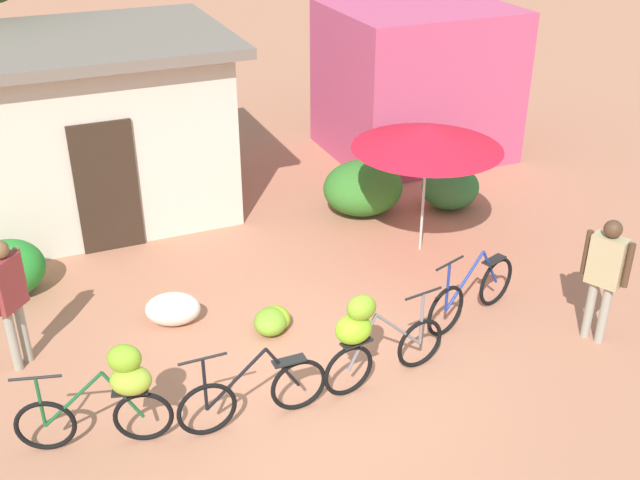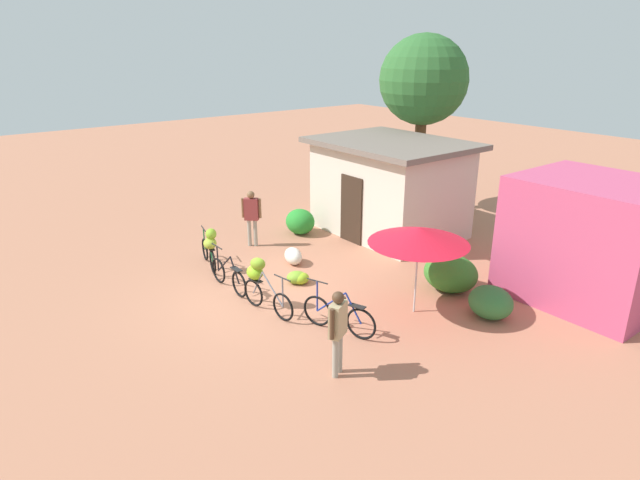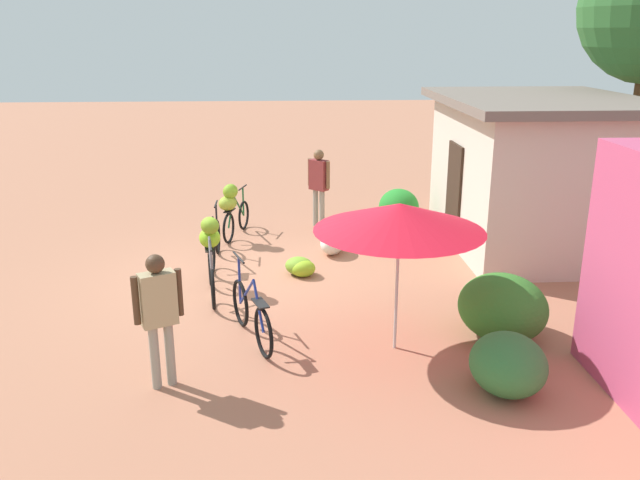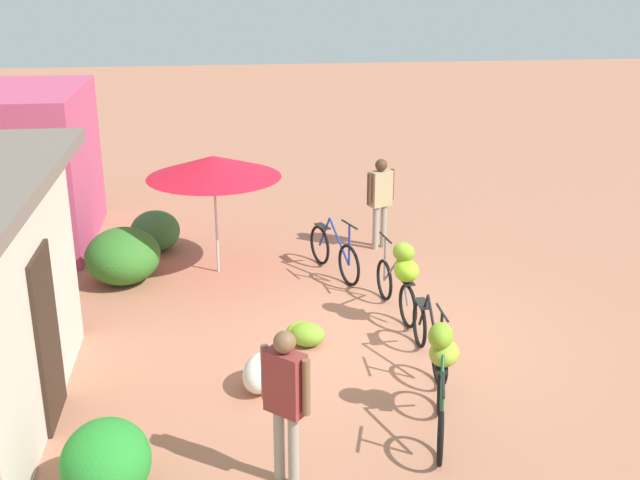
{
  "view_description": "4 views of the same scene",
  "coord_description": "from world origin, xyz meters",
  "px_view_note": "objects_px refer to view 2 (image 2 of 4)",
  "views": [
    {
      "loc": [
        -2.65,
        -6.53,
        5.56
      ],
      "look_at": [
        0.54,
        0.96,
        1.25
      ],
      "focal_mm": 43.09,
      "sensor_mm": 36.0,
      "label": 1
    },
    {
      "loc": [
        9.88,
        -5.94,
        5.63
      ],
      "look_at": [
        0.2,
        1.62,
        1.11
      ],
      "focal_mm": 30.21,
      "sensor_mm": 36.0,
      "label": 2
    },
    {
      "loc": [
        10.51,
        0.81,
        4.0
      ],
      "look_at": [
        0.87,
        1.4,
        0.92
      ],
      "focal_mm": 36.74,
      "sensor_mm": 36.0,
      "label": 3
    },
    {
      "loc": [
        -9.61,
        2.09,
        4.93
      ],
      "look_at": [
        1.13,
        0.77,
        1.06
      ],
      "focal_mm": 44.35,
      "sensor_mm": 36.0,
      "label": 4
    }
  ],
  "objects_px": {
    "building_low": "(390,186)",
    "market_umbrella": "(419,235)",
    "tree_behind_building": "(424,81)",
    "bicycle_by_shop": "(338,316)",
    "person_bystander": "(338,325)",
    "shop_pink": "(591,240)",
    "bicycle_near_pile": "(228,276)",
    "produce_sack": "(293,256)",
    "person_vendor": "(252,213)",
    "bicycle_leftmost": "(210,245)",
    "bicycle_center_loaded": "(260,280)",
    "banana_pile_on_ground": "(298,278)"
  },
  "relations": [
    {
      "from": "market_umbrella",
      "to": "produce_sack",
      "type": "height_order",
      "value": "market_umbrella"
    },
    {
      "from": "bicycle_leftmost",
      "to": "bicycle_by_shop",
      "type": "bearing_deg",
      "value": 6.95
    },
    {
      "from": "bicycle_near_pile",
      "to": "person_vendor",
      "type": "xyz_separation_m",
      "value": [
        -2.2,
        2.01,
        0.67
      ]
    },
    {
      "from": "building_low",
      "to": "tree_behind_building",
      "type": "relative_size",
      "value": 0.77
    },
    {
      "from": "shop_pink",
      "to": "bicycle_by_shop",
      "type": "bearing_deg",
      "value": -111.96
    },
    {
      "from": "shop_pink",
      "to": "tree_behind_building",
      "type": "height_order",
      "value": "tree_behind_building"
    },
    {
      "from": "building_low",
      "to": "market_umbrella",
      "type": "bearing_deg",
      "value": -38.63
    },
    {
      "from": "market_umbrella",
      "to": "bicycle_by_shop",
      "type": "bearing_deg",
      "value": -100.4
    },
    {
      "from": "market_umbrella",
      "to": "bicycle_center_loaded",
      "type": "distance_m",
      "value": 3.58
    },
    {
      "from": "banana_pile_on_ground",
      "to": "produce_sack",
      "type": "height_order",
      "value": "produce_sack"
    },
    {
      "from": "bicycle_center_loaded",
      "to": "person_bystander",
      "type": "relative_size",
      "value": 0.99
    },
    {
      "from": "bicycle_leftmost",
      "to": "bicycle_near_pile",
      "type": "bearing_deg",
      "value": -9.34
    },
    {
      "from": "bicycle_leftmost",
      "to": "tree_behind_building",
      "type": "bearing_deg",
      "value": 93.35
    },
    {
      "from": "bicycle_by_shop",
      "to": "produce_sack",
      "type": "bearing_deg",
      "value": 158.81
    },
    {
      "from": "building_low",
      "to": "market_umbrella",
      "type": "xyz_separation_m",
      "value": [
        4.24,
        -3.39,
        0.35
      ]
    },
    {
      "from": "banana_pile_on_ground",
      "to": "bicycle_center_loaded",
      "type": "bearing_deg",
      "value": -67.65
    },
    {
      "from": "bicycle_near_pile",
      "to": "banana_pile_on_ground",
      "type": "xyz_separation_m",
      "value": [
        0.76,
        1.52,
        -0.2
      ]
    },
    {
      "from": "person_bystander",
      "to": "bicycle_leftmost",
      "type": "bearing_deg",
      "value": 175.69
    },
    {
      "from": "tree_behind_building",
      "to": "person_vendor",
      "type": "relative_size",
      "value": 3.57
    },
    {
      "from": "market_umbrella",
      "to": "person_bystander",
      "type": "height_order",
      "value": "market_umbrella"
    },
    {
      "from": "produce_sack",
      "to": "person_vendor",
      "type": "height_order",
      "value": "person_vendor"
    },
    {
      "from": "person_vendor",
      "to": "building_low",
      "type": "bearing_deg",
      "value": 69.68
    },
    {
      "from": "tree_behind_building",
      "to": "bicycle_by_shop",
      "type": "distance_m",
      "value": 10.16
    },
    {
      "from": "market_umbrella",
      "to": "bicycle_near_pile",
      "type": "height_order",
      "value": "market_umbrella"
    },
    {
      "from": "produce_sack",
      "to": "person_bystander",
      "type": "height_order",
      "value": "person_bystander"
    },
    {
      "from": "bicycle_leftmost",
      "to": "person_bystander",
      "type": "height_order",
      "value": "person_bystander"
    },
    {
      "from": "building_low",
      "to": "bicycle_by_shop",
      "type": "distance_m",
      "value": 6.66
    },
    {
      "from": "bicycle_center_loaded",
      "to": "person_bystander",
      "type": "height_order",
      "value": "person_bystander"
    },
    {
      "from": "shop_pink",
      "to": "person_vendor",
      "type": "relative_size",
      "value": 1.93
    },
    {
      "from": "bicycle_near_pile",
      "to": "person_bystander",
      "type": "height_order",
      "value": "person_bystander"
    },
    {
      "from": "bicycle_leftmost",
      "to": "person_bystander",
      "type": "distance_m",
      "value": 5.74
    },
    {
      "from": "shop_pink",
      "to": "produce_sack",
      "type": "distance_m",
      "value": 7.25
    },
    {
      "from": "bicycle_by_shop",
      "to": "banana_pile_on_ground",
      "type": "xyz_separation_m",
      "value": [
        -2.44,
        0.74,
        -0.22
      ]
    },
    {
      "from": "bicycle_by_shop",
      "to": "person_bystander",
      "type": "relative_size",
      "value": 1.0
    },
    {
      "from": "person_vendor",
      "to": "market_umbrella",
      "type": "bearing_deg",
      "value": 6.64
    },
    {
      "from": "building_low",
      "to": "produce_sack",
      "type": "xyz_separation_m",
      "value": [
        0.34,
        -3.91,
        -1.23
      ]
    },
    {
      "from": "produce_sack",
      "to": "person_bystander",
      "type": "xyz_separation_m",
      "value": [
        4.71,
        -2.37,
        0.78
      ]
    },
    {
      "from": "shop_pink",
      "to": "bicycle_near_pile",
      "type": "relative_size",
      "value": 1.93
    },
    {
      "from": "tree_behind_building",
      "to": "person_bystander",
      "type": "height_order",
      "value": "tree_behind_building"
    },
    {
      "from": "shop_pink",
      "to": "market_umbrella",
      "type": "relative_size",
      "value": 1.48
    },
    {
      "from": "shop_pink",
      "to": "bicycle_by_shop",
      "type": "height_order",
      "value": "shop_pink"
    },
    {
      "from": "bicycle_by_shop",
      "to": "bicycle_center_loaded",
      "type": "bearing_deg",
      "value": -158.86
    },
    {
      "from": "market_umbrella",
      "to": "bicycle_near_pile",
      "type": "xyz_separation_m",
      "value": [
        -3.55,
        -2.68,
        -1.45
      ]
    },
    {
      "from": "building_low",
      "to": "tree_behind_building",
      "type": "height_order",
      "value": "tree_behind_building"
    },
    {
      "from": "tree_behind_building",
      "to": "person_vendor",
      "type": "distance_m",
      "value": 7.44
    },
    {
      "from": "banana_pile_on_ground",
      "to": "person_vendor",
      "type": "bearing_deg",
      "value": 170.71
    },
    {
      "from": "person_bystander",
      "to": "market_umbrella",
      "type": "bearing_deg",
      "value": 105.59
    },
    {
      "from": "bicycle_near_pile",
      "to": "bicycle_by_shop",
      "type": "relative_size",
      "value": 1.01
    },
    {
      "from": "tree_behind_building",
      "to": "bicycle_by_shop",
      "type": "xyz_separation_m",
      "value": [
        5.05,
        -7.84,
        -4.04
      ]
    },
    {
      "from": "bicycle_center_loaded",
      "to": "person_bystander",
      "type": "xyz_separation_m",
      "value": [
        2.99,
        -0.28,
        0.3
      ]
    }
  ]
}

